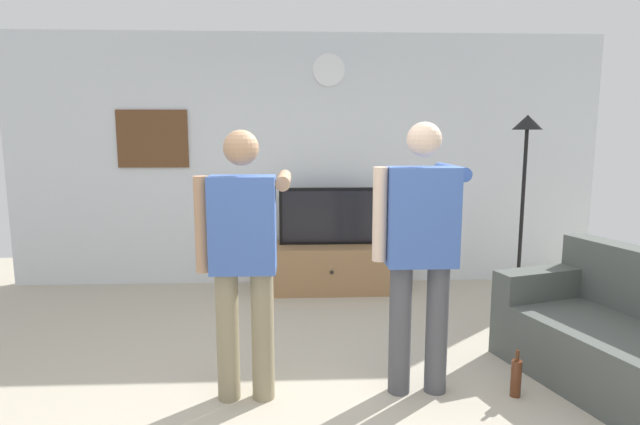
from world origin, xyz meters
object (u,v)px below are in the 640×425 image
(person_standing_nearer_couch, at_px, (421,243))
(beverage_bottle, at_px, (516,378))
(floor_lamp, at_px, (525,169))
(framed_picture, at_px, (153,139))
(television, at_px, (330,216))
(wall_clock, at_px, (329,70))
(person_standing_nearer_lamp, at_px, (244,252))
(side_couch, at_px, (640,346))
(tv_stand, at_px, (330,267))

(person_standing_nearer_couch, xyz_separation_m, beverage_bottle, (0.61, -0.10, -0.85))
(floor_lamp, bearing_deg, beverage_bottle, -113.55)
(framed_picture, relative_size, person_standing_nearer_couch, 0.43)
(television, xyz_separation_m, wall_clock, (0.00, 0.24, 1.52))
(floor_lamp, height_order, person_standing_nearer_lamp, floor_lamp)
(side_couch, bearing_deg, wall_clock, 125.06)
(framed_picture, distance_m, person_standing_nearer_couch, 3.44)
(framed_picture, distance_m, person_standing_nearer_lamp, 2.87)
(tv_stand, height_order, floor_lamp, floor_lamp)
(tv_stand, relative_size, television, 1.34)
(framed_picture, bearing_deg, floor_lamp, -10.82)
(television, xyz_separation_m, side_couch, (1.82, -2.35, -0.47))
(wall_clock, distance_m, side_couch, 3.75)
(tv_stand, relative_size, wall_clock, 4.21)
(wall_clock, bearing_deg, side_couch, -54.94)
(person_standing_nearer_lamp, relative_size, side_couch, 0.89)
(person_standing_nearer_lamp, height_order, person_standing_nearer_couch, person_standing_nearer_couch)
(wall_clock, bearing_deg, television, -90.00)
(tv_stand, distance_m, framed_picture, 2.33)
(television, relative_size, beverage_bottle, 3.46)
(television, relative_size, person_standing_nearer_lamp, 0.64)
(person_standing_nearer_lamp, xyz_separation_m, side_couch, (2.49, -0.07, -0.62))
(tv_stand, height_order, wall_clock, wall_clock)
(wall_clock, xyz_separation_m, person_standing_nearer_lamp, (-0.67, -2.52, -1.37))
(floor_lamp, xyz_separation_m, person_standing_nearer_couch, (-1.43, -1.78, -0.33))
(framed_picture, height_order, person_standing_nearer_lamp, framed_picture)
(wall_clock, relative_size, floor_lamp, 0.19)
(television, xyz_separation_m, person_standing_nearer_couch, (0.42, -2.25, 0.19))
(person_standing_nearer_lamp, relative_size, beverage_bottle, 5.44)
(framed_picture, relative_size, person_standing_nearer_lamp, 0.44)
(wall_clock, xyz_separation_m, floor_lamp, (1.86, -0.71, -1.01))
(side_couch, distance_m, beverage_bottle, 0.81)
(framed_picture, bearing_deg, tv_stand, -8.95)
(television, bearing_deg, side_couch, -52.25)
(person_standing_nearer_couch, bearing_deg, beverage_bottle, -9.75)
(tv_stand, distance_m, person_standing_nearer_lamp, 2.43)
(person_standing_nearer_couch, relative_size, beverage_bottle, 5.60)
(beverage_bottle, bearing_deg, tv_stand, 114.15)
(floor_lamp, bearing_deg, person_standing_nearer_couch, -128.81)
(framed_picture, xyz_separation_m, person_standing_nearer_couch, (2.29, -2.49, -0.61))
(tv_stand, bearing_deg, side_couch, -51.69)
(wall_clock, relative_size, beverage_bottle, 1.10)
(television, bearing_deg, person_standing_nearer_couch, -79.35)
(person_standing_nearer_couch, distance_m, side_couch, 1.55)
(framed_picture, bearing_deg, wall_clock, -0.15)
(television, relative_size, side_couch, 0.57)
(floor_lamp, distance_m, person_standing_nearer_couch, 2.31)
(side_couch, bearing_deg, person_standing_nearer_couch, 175.59)
(beverage_bottle, bearing_deg, television, 113.73)
(floor_lamp, bearing_deg, wall_clock, 159.12)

